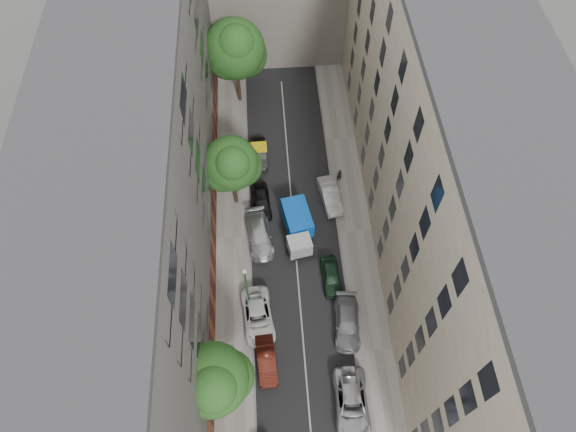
{
  "coord_description": "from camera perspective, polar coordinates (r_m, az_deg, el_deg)",
  "views": [
    {
      "loc": [
        -2.11,
        -23.35,
        39.9
      ],
      "look_at": [
        -0.68,
        -1.74,
        6.0
      ],
      "focal_mm": 32.0,
      "sensor_mm": 36.0,
      "label": 1
    }
  ],
  "objects": [
    {
      "name": "sidewalk_right",
      "position": [
        46.79,
        7.43,
        -1.69
      ],
      "size": [
        3.0,
        44.0,
        0.15
      ],
      "primitive_type": "cube",
      "color": "gray",
      "rests_on": "ground"
    },
    {
      "name": "car_left_4",
      "position": [
        47.48,
        -2.97,
        1.65
      ],
      "size": [
        1.93,
        4.16,
        1.38
      ],
      "primitive_type": "imported",
      "rotation": [
        0.0,
        0.0,
        0.08
      ],
      "color": "black",
      "rests_on": "ground"
    },
    {
      "name": "building_left",
      "position": [
        38.97,
        -15.55,
        4.48
      ],
      "size": [
        8.0,
        44.0,
        20.0
      ],
      "primitive_type": "cube",
      "color": "#524F4C",
      "rests_on": "ground"
    },
    {
      "name": "tree_mid",
      "position": [
        43.84,
        -6.23,
        5.58
      ],
      "size": [
        5.08,
        4.78,
        8.22
      ],
      "color": "#382619",
      "rests_on": "sidewalk_left"
    },
    {
      "name": "car_left_1",
      "position": [
        41.03,
        -2.4,
        -15.73
      ],
      "size": [
        1.68,
        4.12,
        1.33
      ],
      "primitive_type": "imported",
      "rotation": [
        0.0,
        0.0,
        0.07
      ],
      "color": "#4A170E",
      "rests_on": "ground"
    },
    {
      "name": "tree_far",
      "position": [
        52.42,
        -5.82,
        17.76
      ],
      "size": [
        6.09,
        5.94,
        9.82
      ],
      "color": "#382619",
      "rests_on": "sidewalk_left"
    },
    {
      "name": "road_surface",
      "position": [
        46.27,
        0.7,
        -2.13
      ],
      "size": [
        8.0,
        44.0,
        0.02
      ],
      "primitive_type": "cube",
      "color": "black",
      "rests_on": "ground"
    },
    {
      "name": "car_right_3",
      "position": [
        47.9,
        4.7,
        2.26
      ],
      "size": [
        2.18,
        4.53,
        1.43
      ],
      "primitive_type": "imported",
      "rotation": [
        0.0,
        0.0,
        0.16
      ],
      "color": "silver",
      "rests_on": "ground"
    },
    {
      "name": "car_right_2",
      "position": [
        43.77,
        4.83,
        -6.67
      ],
      "size": [
        1.69,
        3.9,
        1.31
      ],
      "primitive_type": "imported",
      "rotation": [
        0.0,
        0.0,
        0.04
      ],
      "color": "black",
      "rests_on": "ground"
    },
    {
      "name": "car_left_2",
      "position": [
        42.18,
        -3.38,
        -11.06
      ],
      "size": [
        2.91,
        5.38,
        1.43
      ],
      "primitive_type": "imported",
      "rotation": [
        0.0,
        0.0,
        0.11
      ],
      "color": "silver",
      "rests_on": "ground"
    },
    {
      "name": "sidewalk_left",
      "position": [
        46.29,
        -6.11,
        -2.46
      ],
      "size": [
        3.0,
        44.0,
        0.15
      ],
      "primitive_type": "cube",
      "color": "gray",
      "rests_on": "ground"
    },
    {
      "name": "car_left_5",
      "position": [
        50.92,
        -3.21,
        6.9
      ],
      "size": [
        1.5,
        4.01,
        1.31
      ],
      "primitive_type": "imported",
      "rotation": [
        0.0,
        0.0,
        0.03
      ],
      "color": "black",
      "rests_on": "ground"
    },
    {
      "name": "tarp_truck",
      "position": [
        45.16,
        1.09,
        -1.19
      ],
      "size": [
        3.0,
        5.64,
        2.46
      ],
      "rotation": [
        0.0,
        0.0,
        0.18
      ],
      "color": "black",
      "rests_on": "ground"
    },
    {
      "name": "pedestrian",
      "position": [
        49.14,
        5.71,
        4.54
      ],
      "size": [
        0.61,
        0.46,
        1.53
      ],
      "primitive_type": "imported",
      "rotation": [
        0.0,
        0.0,
        3.31
      ],
      "color": "black",
      "rests_on": "sidewalk_right"
    },
    {
      "name": "car_right_0",
      "position": [
        40.38,
        7.08,
        -19.93
      ],
      "size": [
        2.61,
        5.43,
        1.49
      ],
      "primitive_type": "imported",
      "rotation": [
        0.0,
        0.0,
        -0.02
      ],
      "color": "#B0AFB4",
      "rests_on": "ground"
    },
    {
      "name": "car_right_1",
      "position": [
        42.2,
        6.58,
        -11.68
      ],
      "size": [
        2.39,
        5.03,
        1.41
      ],
      "primitive_type": "imported",
      "rotation": [
        0.0,
        0.0,
        -0.09
      ],
      "color": "slate",
      "rests_on": "ground"
    },
    {
      "name": "building_right",
      "position": [
        40.14,
        16.81,
        6.1
      ],
      "size": [
        8.0,
        44.0,
        20.0
      ],
      "primitive_type": "cube",
      "color": "#BEB094",
      "rests_on": "ground"
    },
    {
      "name": "lamp_post",
      "position": [
        39.74,
        -4.66,
        -7.55
      ],
      "size": [
        0.36,
        0.36,
        6.22
      ],
      "color": "#17532B",
      "rests_on": "sidewalk_left"
    },
    {
      "name": "ground",
      "position": [
        46.28,
        0.7,
        -2.14
      ],
      "size": [
        120.0,
        120.0,
        0.0
      ],
      "primitive_type": "plane",
      "color": "#4C4C49",
      "rests_on": "ground"
    },
    {
      "name": "car_left_3",
      "position": [
        45.5,
        -3.22,
        -2.1
      ],
      "size": [
        2.74,
        5.36,
        1.49
      ],
      "primitive_type": "imported",
      "rotation": [
        0.0,
        0.0,
        0.13
      ],
      "color": "#B9B9BE",
      "rests_on": "ground"
    },
    {
      "name": "tree_near",
      "position": [
        35.01,
        -8.25,
        -17.76
      ],
      "size": [
        5.16,
        4.87,
        9.1
      ],
      "color": "#382619",
      "rests_on": "sidewalk_left"
    }
  ]
}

